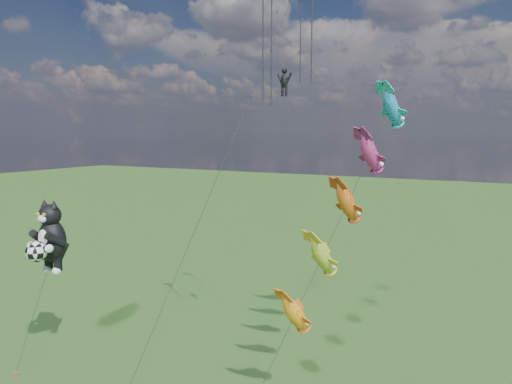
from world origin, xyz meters
The scene contains 3 objects.
cat_kite_rig centered at (-3.30, 2.99, 8.76)m, with size 2.35×4.12×11.36m.
fish_windsock_rig centered at (15.60, 9.15, 11.59)m, with size 5.44×15.09×20.65m.
parafoil_rig centered at (11.30, 8.96, 20.13)m, with size 4.01×17.33×26.91m.
Camera 1 is at (25.02, -19.32, 15.97)m, focal length 35.00 mm.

